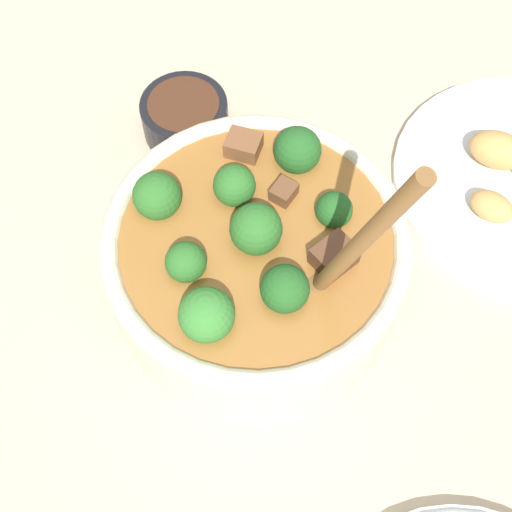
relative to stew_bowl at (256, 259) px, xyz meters
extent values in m
plane|color=#C6B293|center=(0.00, 0.00, -0.06)|extent=(4.00, 4.00, 0.00)
cylinder|color=beige|center=(0.00, 0.00, -0.01)|extent=(0.25, 0.25, 0.09)
torus|color=beige|center=(0.00, 0.00, 0.03)|extent=(0.25, 0.25, 0.02)
cylinder|color=#9E662D|center=(0.00, 0.00, 0.00)|extent=(0.23, 0.23, 0.06)
sphere|color=#2D6B28|center=(0.00, 0.00, 0.05)|extent=(0.04, 0.04, 0.04)
cylinder|color=#6B9956|center=(0.00, 0.00, 0.02)|extent=(0.01, 0.01, 0.02)
sphere|color=#235B23|center=(-0.01, -0.05, 0.05)|extent=(0.04, 0.04, 0.04)
cylinder|color=#6B9956|center=(-0.01, -0.05, 0.02)|extent=(0.01, 0.01, 0.02)
sphere|color=#2D6B28|center=(0.01, 0.05, 0.05)|extent=(0.03, 0.03, 0.03)
cylinder|color=#6B9956|center=(0.01, 0.05, 0.02)|extent=(0.01, 0.01, 0.02)
sphere|color=#235B23|center=(0.06, -0.02, 0.04)|extent=(0.03, 0.03, 0.03)
cylinder|color=#6B9956|center=(0.06, -0.02, 0.02)|extent=(0.01, 0.01, 0.01)
sphere|color=#387F33|center=(-0.07, -0.04, 0.05)|extent=(0.04, 0.04, 0.04)
cylinder|color=#6B9956|center=(-0.07, -0.04, 0.02)|extent=(0.01, 0.01, 0.02)
sphere|color=#2D6B28|center=(-0.06, 0.01, 0.04)|extent=(0.03, 0.03, 0.03)
cylinder|color=#6B9956|center=(-0.06, 0.01, 0.02)|extent=(0.01, 0.01, 0.01)
sphere|color=#2D6B28|center=(-0.05, 0.07, 0.04)|extent=(0.04, 0.04, 0.04)
cylinder|color=#6B9956|center=(-0.05, 0.07, 0.02)|extent=(0.01, 0.01, 0.02)
sphere|color=#235B23|center=(0.07, 0.04, 0.05)|extent=(0.04, 0.04, 0.04)
cylinder|color=#6B9956|center=(0.07, 0.04, 0.02)|extent=(0.01, 0.01, 0.02)
cube|color=brown|center=(0.04, 0.02, 0.04)|extent=(0.02, 0.02, 0.02)
cube|color=brown|center=(0.04, -0.05, 0.04)|extent=(0.03, 0.03, 0.02)
cube|color=brown|center=(0.04, 0.08, 0.04)|extent=(0.04, 0.04, 0.02)
ellipsoid|color=brown|center=(0.02, -0.06, 0.03)|extent=(0.04, 0.03, 0.01)
cylinder|color=brown|center=(0.02, -0.08, 0.13)|extent=(0.03, 0.06, 0.19)
cylinder|color=black|center=(0.05, 0.19, -0.04)|extent=(0.09, 0.09, 0.04)
cylinder|color=#472819|center=(0.05, 0.19, -0.02)|extent=(0.07, 0.07, 0.01)
ellipsoid|color=tan|center=(0.27, -0.02, -0.03)|extent=(0.06, 0.07, 0.03)
ellipsoid|color=tan|center=(0.22, -0.06, -0.03)|extent=(0.04, 0.05, 0.03)
camera|label=1|loc=(-0.16, -0.23, 0.52)|focal=50.00mm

